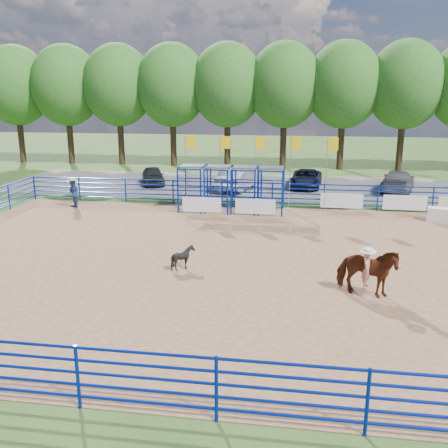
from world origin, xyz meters
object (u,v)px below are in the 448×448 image
(car_c, at_px, (306,178))
(announcer_table, at_px, (442,215))
(car_d, at_px, (398,181))
(spectator_cowboy, at_px, (73,193))
(car_b, at_px, (239,178))
(calf, at_px, (183,257))
(horse_and_rider, at_px, (367,270))
(car_a, at_px, (153,176))

(car_c, bearing_deg, announcer_table, -46.85)
(announcer_table, bearing_deg, car_d, 95.08)
(spectator_cowboy, distance_m, car_b, 11.41)
(calf, relative_size, car_b, 0.19)
(spectator_cowboy, bearing_deg, horse_and_rider, -35.26)
(calf, bearing_deg, car_c, -15.55)
(car_a, height_order, car_b, car_b)
(car_d, bearing_deg, horse_and_rider, 91.81)
(calf, relative_size, car_a, 0.25)
(calf, xyz_separation_m, car_b, (0.13, 16.38, 0.34))
(horse_and_rider, height_order, car_b, horse_and_rider)
(horse_and_rider, bearing_deg, announcer_table, 64.37)
(car_d, bearing_deg, car_c, 9.73)
(car_a, xyz_separation_m, car_d, (17.35, -0.04, 0.08))
(car_b, bearing_deg, calf, 103.09)
(car_c, bearing_deg, car_d, 0.22)
(car_b, relative_size, car_c, 1.09)
(car_c, bearing_deg, car_b, -155.80)
(car_b, height_order, car_d, car_b)
(announcer_table, relative_size, car_a, 0.37)
(calf, relative_size, car_d, 0.19)
(car_a, relative_size, car_b, 0.76)
(announcer_table, height_order, car_d, car_d)
(horse_and_rider, distance_m, calf, 6.84)
(announcer_table, bearing_deg, car_a, 155.00)
(calf, height_order, car_d, car_d)
(calf, bearing_deg, announcer_table, -53.12)
(announcer_table, height_order, car_c, car_c)
(announcer_table, xyz_separation_m, car_d, (-0.75, 8.40, 0.33))
(car_b, relative_size, car_d, 1.00)
(announcer_table, xyz_separation_m, spectator_cowboy, (-20.48, 0.17, 0.51))
(horse_and_rider, bearing_deg, calf, 166.00)
(horse_and_rider, xyz_separation_m, car_a, (-12.98, 19.12, -0.29))
(spectator_cowboy, relative_size, car_c, 0.39)
(car_c, bearing_deg, car_a, -172.17)
(horse_and_rider, xyz_separation_m, car_b, (-6.49, 18.03, -0.11))
(spectator_cowboy, height_order, car_d, spectator_cowboy)
(spectator_cowboy, xyz_separation_m, car_a, (2.38, 8.27, -0.25))
(horse_and_rider, height_order, car_c, horse_and_rider)
(calf, height_order, car_a, car_a)
(calf, xyz_separation_m, car_c, (4.78, 17.98, 0.16))
(car_a, distance_m, car_d, 17.35)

